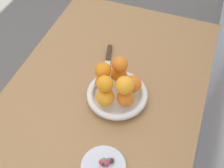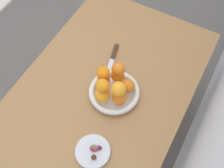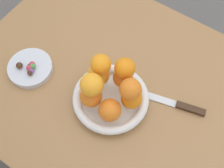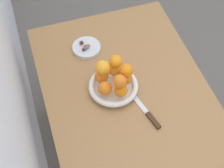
{
  "view_description": "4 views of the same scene",
  "coord_description": "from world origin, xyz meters",
  "px_view_note": "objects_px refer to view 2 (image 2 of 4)",
  "views": [
    {
      "loc": [
        0.64,
        0.26,
        1.61
      ],
      "look_at": [
        0.04,
        0.04,
        0.83
      ],
      "focal_mm": 45.0,
      "sensor_mm": 36.0,
      "label": 1
    },
    {
      "loc": [
        0.59,
        0.35,
        1.88
      ],
      "look_at": [
        0.04,
        0.05,
        0.82
      ],
      "focal_mm": 45.0,
      "sensor_mm": 36.0,
      "label": 2
    },
    {
      "loc": [
        -0.16,
        0.35,
        1.54
      ],
      "look_at": [
        0.04,
        0.04,
        0.83
      ],
      "focal_mm": 45.0,
      "sensor_mm": 36.0,
      "label": 3
    },
    {
      "loc": [
        -0.84,
        0.35,
        2.05
      ],
      "look_at": [
        0.02,
        0.07,
        0.82
      ],
      "focal_mm": 55.0,
      "sensor_mm": 36.0,
      "label": 4
    }
  ],
  "objects_px": {
    "orange_6": "(103,73)",
    "candy_ball_5": "(94,157)",
    "orange_0": "(127,86)",
    "orange_1": "(118,75)",
    "candy_ball_6": "(100,148)",
    "candy_dish": "(93,152)",
    "orange_2": "(102,80)",
    "orange_4": "(119,98)",
    "fruit_bowl": "(114,92)",
    "orange_5": "(118,69)",
    "candy_ball_2": "(92,148)",
    "candy_ball_0": "(93,149)",
    "orange_8": "(102,86)",
    "knife": "(112,61)",
    "orange_3": "(103,95)",
    "dining_table": "(107,92)",
    "candy_ball_1": "(98,147)",
    "candy_ball_4": "(95,149)",
    "candy_ball_3": "(94,147)",
    "orange_7": "(118,89)"
  },
  "relations": [
    {
      "from": "orange_1",
      "to": "candy_ball_6",
      "type": "relative_size",
      "value": 3.6
    },
    {
      "from": "orange_8",
      "to": "orange_6",
      "type": "bearing_deg",
      "value": -153.16
    },
    {
      "from": "orange_8",
      "to": "candy_ball_6",
      "type": "relative_size",
      "value": 3.42
    },
    {
      "from": "orange_1",
      "to": "orange_0",
      "type": "bearing_deg",
      "value": 64.99
    },
    {
      "from": "fruit_bowl",
      "to": "orange_6",
      "type": "xyz_separation_m",
      "value": [
        -0.01,
        -0.06,
        0.11
      ]
    },
    {
      "from": "dining_table",
      "to": "candy_ball_5",
      "type": "distance_m",
      "value": 0.38
    },
    {
      "from": "candy_ball_0",
      "to": "orange_1",
      "type": "bearing_deg",
      "value": -168.55
    },
    {
      "from": "orange_2",
      "to": "candy_ball_0",
      "type": "height_order",
      "value": "orange_2"
    },
    {
      "from": "orange_1",
      "to": "orange_7",
      "type": "bearing_deg",
      "value": 29.03
    },
    {
      "from": "orange_3",
      "to": "orange_6",
      "type": "bearing_deg",
      "value": -153.81
    },
    {
      "from": "orange_6",
      "to": "knife",
      "type": "bearing_deg",
      "value": -164.61
    },
    {
      "from": "orange_1",
      "to": "candy_ball_4",
      "type": "relative_size",
      "value": 3.26
    },
    {
      "from": "orange_4",
      "to": "candy_ball_2",
      "type": "height_order",
      "value": "orange_4"
    },
    {
      "from": "candy_ball_0",
      "to": "candy_ball_4",
      "type": "xyz_separation_m",
      "value": [
        -0.0,
        0.01,
        0.0
      ]
    },
    {
      "from": "fruit_bowl",
      "to": "candy_ball_5",
      "type": "xyz_separation_m",
      "value": [
        0.3,
        0.07,
        0.01
      ]
    },
    {
      "from": "orange_4",
      "to": "candy_ball_1",
      "type": "bearing_deg",
      "value": 5.28
    },
    {
      "from": "dining_table",
      "to": "orange_6",
      "type": "height_order",
      "value": "orange_6"
    },
    {
      "from": "fruit_bowl",
      "to": "candy_ball_4",
      "type": "xyz_separation_m",
      "value": [
        0.27,
        0.06,
        0.01
      ]
    },
    {
      "from": "candy_dish",
      "to": "orange_2",
      "type": "bearing_deg",
      "value": -157.95
    },
    {
      "from": "candy_ball_4",
      "to": "orange_3",
      "type": "bearing_deg",
      "value": -158.07
    },
    {
      "from": "orange_7",
      "to": "candy_ball_4",
      "type": "xyz_separation_m",
      "value": [
        0.24,
        0.02,
        -0.11
      ]
    },
    {
      "from": "orange_6",
      "to": "candy_ball_5",
      "type": "xyz_separation_m",
      "value": [
        0.31,
        0.13,
        -0.1
      ]
    },
    {
      "from": "orange_3",
      "to": "knife",
      "type": "height_order",
      "value": "orange_3"
    },
    {
      "from": "fruit_bowl",
      "to": "orange_5",
      "type": "height_order",
      "value": "orange_5"
    },
    {
      "from": "candy_ball_0",
      "to": "candy_ball_3",
      "type": "xyz_separation_m",
      "value": [
        -0.01,
        -0.0,
        0.0
      ]
    },
    {
      "from": "orange_4",
      "to": "fruit_bowl",
      "type": "bearing_deg",
      "value": -129.99
    },
    {
      "from": "dining_table",
      "to": "candy_ball_2",
      "type": "bearing_deg",
      "value": 18.39
    },
    {
      "from": "orange_5",
      "to": "candy_ball_2",
      "type": "relative_size",
      "value": 3.24
    },
    {
      "from": "orange_6",
      "to": "candy_ball_4",
      "type": "distance_m",
      "value": 0.32
    },
    {
      "from": "orange_5",
      "to": "candy_dish",
      "type": "bearing_deg",
      "value": 10.73
    },
    {
      "from": "candy_ball_2",
      "to": "candy_ball_3",
      "type": "xyz_separation_m",
      "value": [
        -0.01,
        0.0,
        0.0
      ]
    },
    {
      "from": "candy_ball_0",
      "to": "candy_ball_3",
      "type": "height_order",
      "value": "candy_ball_3"
    },
    {
      "from": "candy_ball_2",
      "to": "candy_ball_0",
      "type": "bearing_deg",
      "value": 66.02
    },
    {
      "from": "orange_3",
      "to": "orange_5",
      "type": "height_order",
      "value": "orange_5"
    },
    {
      "from": "fruit_bowl",
      "to": "candy_dish",
      "type": "xyz_separation_m",
      "value": [
        0.28,
        0.05,
        -0.01
      ]
    },
    {
      "from": "orange_5",
      "to": "orange_6",
      "type": "bearing_deg",
      "value": -44.54
    },
    {
      "from": "dining_table",
      "to": "candy_ball_1",
      "type": "xyz_separation_m",
      "value": [
        0.3,
        0.12,
        0.12
      ]
    },
    {
      "from": "fruit_bowl",
      "to": "candy_dish",
      "type": "distance_m",
      "value": 0.29
    },
    {
      "from": "orange_5",
      "to": "candy_ball_3",
      "type": "height_order",
      "value": "orange_5"
    },
    {
      "from": "orange_5",
      "to": "candy_ball_0",
      "type": "xyz_separation_m",
      "value": [
        0.33,
        0.06,
        -0.1
      ]
    },
    {
      "from": "candy_dish",
      "to": "candy_ball_5",
      "type": "distance_m",
      "value": 0.04
    },
    {
      "from": "candy_dish",
      "to": "orange_7",
      "type": "bearing_deg",
      "value": -176.5
    },
    {
      "from": "orange_2",
      "to": "orange_4",
      "type": "height_order",
      "value": "orange_4"
    },
    {
      "from": "orange_0",
      "to": "orange_1",
      "type": "height_order",
      "value": "orange_0"
    },
    {
      "from": "candy_ball_4",
      "to": "candy_ball_5",
      "type": "distance_m",
      "value": 0.03
    },
    {
      "from": "orange_6",
      "to": "candy_ball_5",
      "type": "height_order",
      "value": "orange_6"
    },
    {
      "from": "fruit_bowl",
      "to": "candy_ball_5",
      "type": "bearing_deg",
      "value": 13.37
    },
    {
      "from": "candy_dish",
      "to": "fruit_bowl",
      "type": "bearing_deg",
      "value": -169.29
    },
    {
      "from": "orange_4",
      "to": "candy_ball_0",
      "type": "height_order",
      "value": "orange_4"
    },
    {
      "from": "candy_ball_2",
      "to": "candy_ball_4",
      "type": "distance_m",
      "value": 0.02
    }
  ]
}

